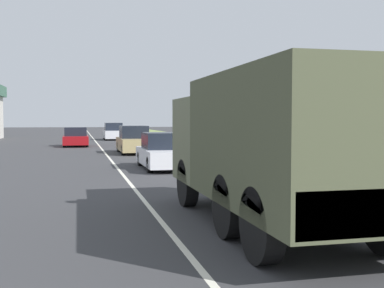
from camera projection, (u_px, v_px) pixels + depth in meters
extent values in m
plane|color=#38383A|center=(100.00, 147.00, 36.11)|extent=(180.00, 180.00, 0.00)
cube|color=silver|center=(100.00, 147.00, 36.11)|extent=(0.12, 120.00, 0.00)
cube|color=#9E9B93|center=(159.00, 145.00, 37.15)|extent=(1.80, 120.00, 0.12)
cube|color=olive|center=(214.00, 145.00, 38.17)|extent=(7.00, 120.00, 0.02)
cube|color=#606647|center=(227.00, 139.00, 11.87)|extent=(2.37, 2.01, 2.01)
cube|color=#4C5138|center=(290.00, 139.00, 8.37)|extent=(2.37, 5.17, 2.32)
cube|color=#606647|center=(377.00, 212.00, 5.95)|extent=(2.25, 0.10, 0.60)
cube|color=red|center=(313.00, 199.00, 5.72)|extent=(0.12, 0.06, 0.12)
cylinder|color=black|center=(188.00, 183.00, 11.59)|extent=(0.30, 1.13, 1.13)
cylinder|color=black|center=(268.00, 180.00, 12.07)|extent=(0.30, 1.13, 1.13)
cylinder|color=black|center=(261.00, 225.00, 6.94)|extent=(0.30, 1.13, 1.13)
cylinder|color=black|center=(229.00, 206.00, 8.45)|extent=(0.30, 1.13, 1.13)
cylinder|color=black|center=(335.00, 202.00, 8.93)|extent=(0.30, 1.13, 1.13)
cube|color=silver|center=(163.00, 157.00, 20.37)|extent=(1.79, 4.56, 0.66)
cube|color=black|center=(163.00, 141.00, 20.42)|extent=(1.57, 2.05, 0.68)
cylinder|color=black|center=(140.00, 159.00, 21.61)|extent=(0.20, 0.64, 0.64)
cylinder|color=black|center=(175.00, 158.00, 21.98)|extent=(0.20, 0.64, 0.64)
cylinder|color=black|center=(150.00, 165.00, 18.78)|extent=(0.20, 0.64, 0.64)
cylinder|color=black|center=(189.00, 164.00, 19.15)|extent=(0.20, 0.64, 0.64)
cube|color=tan|center=(134.00, 144.00, 29.53)|extent=(1.82, 4.75, 0.75)
cube|color=black|center=(134.00, 132.00, 29.59)|extent=(1.60, 2.14, 0.76)
cylinder|color=black|center=(119.00, 147.00, 30.84)|extent=(0.20, 0.64, 0.64)
cylinder|color=black|center=(144.00, 146.00, 31.21)|extent=(0.20, 0.64, 0.64)
cylinder|color=black|center=(123.00, 150.00, 27.88)|extent=(0.20, 0.64, 0.64)
cylinder|color=black|center=(151.00, 149.00, 28.25)|extent=(0.20, 0.64, 0.64)
cube|color=maroon|center=(76.00, 140.00, 36.89)|extent=(1.85, 4.07, 0.63)
cube|color=black|center=(76.00, 132.00, 36.94)|extent=(1.63, 1.83, 0.66)
cylinder|color=black|center=(65.00, 142.00, 37.97)|extent=(0.20, 0.64, 0.64)
cylinder|color=black|center=(86.00, 141.00, 38.36)|extent=(0.20, 0.64, 0.64)
cylinder|color=black|center=(64.00, 143.00, 35.44)|extent=(0.20, 0.64, 0.64)
cylinder|color=black|center=(87.00, 143.00, 35.83)|extent=(0.20, 0.64, 0.64)
cube|color=silver|center=(114.00, 134.00, 48.43)|extent=(1.90, 4.56, 0.77)
cube|color=black|center=(113.00, 127.00, 48.47)|extent=(1.67, 2.05, 0.77)
cylinder|color=black|center=(104.00, 136.00, 49.66)|extent=(0.20, 0.64, 0.64)
cylinder|color=black|center=(121.00, 136.00, 50.05)|extent=(0.20, 0.64, 0.64)
cylinder|color=black|center=(106.00, 137.00, 46.82)|extent=(0.20, 0.64, 0.64)
cylinder|color=black|center=(123.00, 137.00, 47.22)|extent=(0.20, 0.64, 0.64)
cylinder|color=black|center=(384.00, 177.00, 14.14)|extent=(0.24, 0.76, 0.76)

